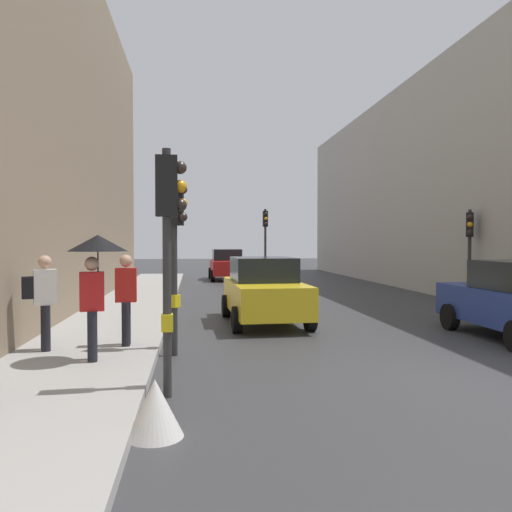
% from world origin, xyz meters
% --- Properties ---
extents(ground_plane, '(120.00, 120.00, 0.00)m').
position_xyz_m(ground_plane, '(0.00, 0.00, 0.00)').
color(ground_plane, '#38383A').
extents(sidewalk_kerb, '(2.66, 40.00, 0.16)m').
position_xyz_m(sidewalk_kerb, '(-6.52, 6.00, 0.08)').
color(sidewalk_kerb, '#A8A5A0').
rests_on(sidewalk_kerb, ground).
extents(traffic_light_far_median, '(0.25, 0.43, 3.93)m').
position_xyz_m(traffic_light_far_median, '(-0.74, 19.78, 2.71)').
color(traffic_light_far_median, '#2D2D2D').
rests_on(traffic_light_far_median, ground).
extents(traffic_light_near_left, '(0.43, 0.25, 3.47)m').
position_xyz_m(traffic_light_near_left, '(-4.86, -0.09, 2.40)').
color(traffic_light_near_left, '#2D2D2D').
rests_on(traffic_light_near_left, ground).
extents(traffic_light_near_right, '(0.45, 0.36, 3.43)m').
position_xyz_m(traffic_light_near_right, '(-4.87, 2.58, 2.37)').
color(traffic_light_near_right, '#2D2D2D').
rests_on(traffic_light_near_right, ground).
extents(traffic_light_mid_street, '(0.35, 0.45, 3.29)m').
position_xyz_m(traffic_light_mid_street, '(4.88, 9.34, 2.27)').
color(traffic_light_mid_street, '#2D2D2D').
rests_on(traffic_light_mid_street, ground).
extents(car_yellow_taxi, '(2.13, 4.26, 1.76)m').
position_xyz_m(car_yellow_taxi, '(-2.64, 6.34, 0.88)').
color(car_yellow_taxi, yellow).
rests_on(car_yellow_taxi, ground).
extents(car_red_sedan, '(2.06, 4.22, 1.76)m').
position_xyz_m(car_red_sedan, '(-2.61, 22.41, 0.88)').
color(car_red_sedan, red).
rests_on(car_red_sedan, ground).
extents(pedestrian_with_umbrella, '(1.00, 1.00, 2.14)m').
position_xyz_m(pedestrian_with_umbrella, '(-6.16, 1.64, 1.84)').
color(pedestrian_with_umbrella, black).
rests_on(pedestrian_with_umbrella, sidewalk_kerb).
extents(pedestrian_with_black_backpack, '(0.66, 0.45, 1.77)m').
position_xyz_m(pedestrian_with_black_backpack, '(-7.31, 2.59, 1.16)').
color(pedestrian_with_black_backpack, black).
rests_on(pedestrian_with_black_backpack, sidewalk_kerb).
extents(pedestrian_in_red_jacket, '(0.41, 0.36, 1.77)m').
position_xyz_m(pedestrian_in_red_jacket, '(-5.83, 2.91, 1.13)').
color(pedestrian_in_red_jacket, black).
rests_on(pedestrian_in_red_jacket, sidewalk_kerb).
extents(warning_sign_triangle, '(0.64, 0.64, 0.65)m').
position_xyz_m(warning_sign_triangle, '(-4.95, -1.58, 0.33)').
color(warning_sign_triangle, silver).
rests_on(warning_sign_triangle, ground).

